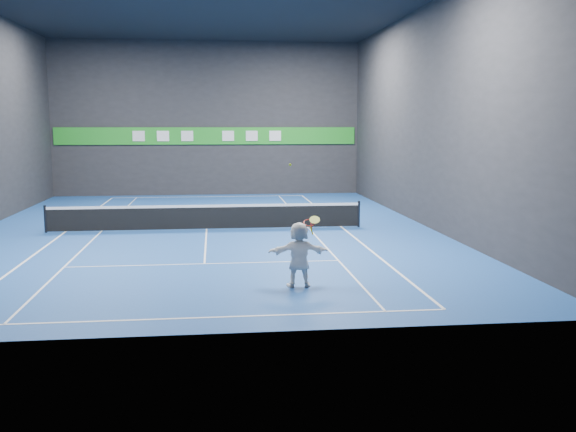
{
  "coord_description": "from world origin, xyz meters",
  "views": [
    {
      "loc": [
        0.33,
        -25.49,
        4.17
      ],
      "look_at": [
        2.47,
        -6.97,
        1.5
      ],
      "focal_mm": 40.0,
      "sensor_mm": 36.0,
      "label": 1
    }
  ],
  "objects": [
    {
      "name": "ground",
      "position": [
        0.0,
        0.0,
        0.0
      ],
      "size": [
        26.0,
        26.0,
        0.0
      ],
      "primitive_type": "plane",
      "color": "#1A4590",
      "rests_on": "ground"
    },
    {
      "name": "wall_back",
      "position": [
        0.0,
        13.0,
        4.5
      ],
      "size": [
        18.0,
        0.1,
        9.0
      ],
      "primitive_type": "cube",
      "color": "#242427",
      "rests_on": "ground"
    },
    {
      "name": "wall_front",
      "position": [
        0.0,
        -13.0,
        4.5
      ],
      "size": [
        18.0,
        0.1,
        9.0
      ],
      "primitive_type": "cube",
      "color": "#242427",
      "rests_on": "ground"
    },
    {
      "name": "wall_right",
      "position": [
        9.0,
        0.0,
        4.5
      ],
      "size": [
        0.1,
        26.0,
        9.0
      ],
      "primitive_type": "cube",
      "color": "#242427",
      "rests_on": "ground"
    },
    {
      "name": "baseline_near",
      "position": [
        0.0,
        -11.89,
        0.0
      ],
      "size": [
        10.98,
        0.08,
        0.01
      ],
      "primitive_type": "cube",
      "color": "white",
      "rests_on": "ground"
    },
    {
      "name": "baseline_far",
      "position": [
        0.0,
        11.89,
        0.0
      ],
      "size": [
        10.98,
        0.08,
        0.01
      ],
      "primitive_type": "cube",
      "color": "white",
      "rests_on": "ground"
    },
    {
      "name": "sideline_doubles_left",
      "position": [
        -5.49,
        0.0,
        0.0
      ],
      "size": [
        0.08,
        23.78,
        0.01
      ],
      "primitive_type": "cube",
      "color": "white",
      "rests_on": "ground"
    },
    {
      "name": "sideline_doubles_right",
      "position": [
        5.49,
        0.0,
        0.0
      ],
      "size": [
        0.08,
        23.78,
        0.01
      ],
      "primitive_type": "cube",
      "color": "white",
      "rests_on": "ground"
    },
    {
      "name": "sideline_singles_left",
      "position": [
        -4.11,
        0.0,
        0.0
      ],
      "size": [
        0.06,
        23.78,
        0.01
      ],
      "primitive_type": "cube",
      "color": "white",
      "rests_on": "ground"
    },
    {
      "name": "sideline_singles_right",
      "position": [
        4.11,
        0.0,
        0.0
      ],
      "size": [
        0.06,
        23.78,
        0.01
      ],
      "primitive_type": "cube",
      "color": "white",
      "rests_on": "ground"
    },
    {
      "name": "service_line_near",
      "position": [
        0.0,
        -6.4,
        0.0
      ],
      "size": [
        8.23,
        0.06,
        0.01
      ],
      "primitive_type": "cube",
      "color": "white",
      "rests_on": "ground"
    },
    {
      "name": "service_line_far",
      "position": [
        0.0,
        6.4,
        0.0
      ],
      "size": [
        8.23,
        0.06,
        0.01
      ],
      "primitive_type": "cube",
      "color": "white",
      "rests_on": "ground"
    },
    {
      "name": "center_service_line",
      "position": [
        0.0,
        0.0,
        0.0
      ],
      "size": [
        0.06,
        12.8,
        0.01
      ],
      "primitive_type": "cube",
      "color": "white",
      "rests_on": "ground"
    },
    {
      "name": "player",
      "position": [
        2.47,
        -9.43,
        0.85
      ],
      "size": [
        1.59,
        0.53,
        1.7
      ],
      "primitive_type": "imported",
      "rotation": [
        0.0,
        0.0,
        3.16
      ],
      "color": "white",
      "rests_on": "ground"
    },
    {
      "name": "tennis_ball",
      "position": [
        2.27,
        -9.19,
        3.15
      ],
      "size": [
        0.07,
        0.07,
        0.07
      ],
      "primitive_type": "sphere",
      "color": "#CCF428",
      "rests_on": "player"
    },
    {
      "name": "tennis_net",
      "position": [
        0.0,
        0.0,
        0.54
      ],
      "size": [
        12.5,
        0.1,
        1.07
      ],
      "color": "black",
      "rests_on": "ground"
    },
    {
      "name": "sponsor_banner",
      "position": [
        0.0,
        12.93,
        3.5
      ],
      "size": [
        17.64,
        0.11,
        1.0
      ],
      "color": "#1F9123",
      "rests_on": "wall_back"
    },
    {
      "name": "tennis_racket",
      "position": [
        2.77,
        -9.38,
        1.64
      ],
      "size": [
        0.54,
        0.39,
        0.52
      ],
      "color": "#AE1C12",
      "rests_on": "player"
    }
  ]
}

